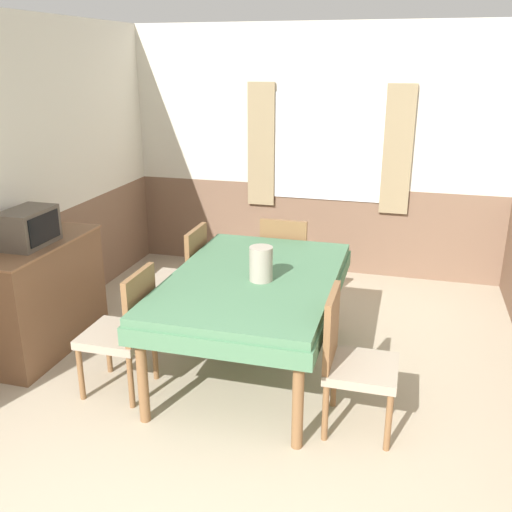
% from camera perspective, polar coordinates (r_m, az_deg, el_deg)
% --- Properties ---
extents(wall_back, '(4.38, 0.10, 2.60)m').
position_cam_1_polar(wall_back, '(6.15, 6.00, 10.25)').
color(wall_back, silver).
rests_on(wall_back, ground_plane).
extents(wall_left, '(0.05, 4.89, 2.60)m').
position_cam_1_polar(wall_left, '(4.90, -23.23, 6.44)').
color(wall_left, silver).
rests_on(wall_left, ground_plane).
extents(dining_table, '(1.20, 1.86, 0.76)m').
position_cam_1_polar(dining_table, '(4.17, -0.24, -3.25)').
color(dining_table, '#4C7A56').
rests_on(dining_table, ground_plane).
extents(chair_left_far, '(0.44, 0.44, 0.91)m').
position_cam_1_polar(chair_left_far, '(4.94, -7.29, -1.90)').
color(chair_left_far, brown).
rests_on(chair_left_far, ground_plane).
extents(chair_left_near, '(0.44, 0.44, 0.91)m').
position_cam_1_polar(chair_left_near, '(4.07, -12.98, -7.05)').
color(chair_left_near, brown).
rests_on(chair_left_near, ground_plane).
extents(chair_right_near, '(0.44, 0.44, 0.91)m').
position_cam_1_polar(chair_right_near, '(3.65, 9.47, -10.01)').
color(chair_right_near, brown).
rests_on(chair_right_near, ground_plane).
extents(chair_head_window, '(0.44, 0.44, 0.91)m').
position_cam_1_polar(chair_head_window, '(5.23, 3.02, -0.53)').
color(chair_head_window, brown).
rests_on(chair_head_window, ground_plane).
extents(sideboard, '(0.46, 1.18, 0.90)m').
position_cam_1_polar(sideboard, '(4.86, -20.56, -3.74)').
color(sideboard, brown).
rests_on(sideboard, ground_plane).
extents(tv, '(0.29, 0.44, 0.28)m').
position_cam_1_polar(tv, '(4.64, -21.82, 2.67)').
color(tv, '#51473D').
rests_on(tv, sideboard).
extents(vase, '(0.17, 0.17, 0.25)m').
position_cam_1_polar(vase, '(4.00, 0.50, -0.78)').
color(vase, '#A39989').
rests_on(vase, dining_table).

